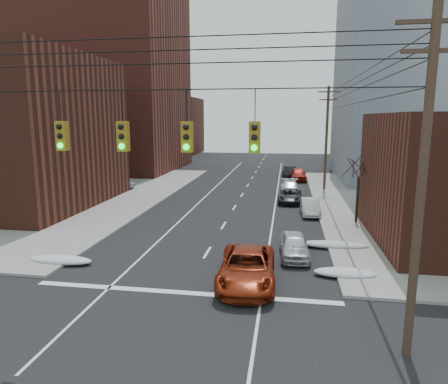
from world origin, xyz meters
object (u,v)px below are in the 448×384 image
(parked_car_f, at_px, (289,171))
(lot_car_b, at_px, (110,182))
(parked_car_a, at_px, (294,245))
(parked_car_c, at_px, (290,196))
(parked_car_e, at_px, (298,174))
(lot_car_c, at_px, (60,194))
(lot_car_a, at_px, (78,194))
(lot_car_d, at_px, (77,183))
(parked_car_b, at_px, (310,207))
(red_pickup, at_px, (247,267))
(parked_car_d, at_px, (290,189))

(parked_car_f, xyz_separation_m, lot_car_b, (-19.26, -13.71, 0.23))
(parked_car_a, xyz_separation_m, parked_car_c, (-0.19, 14.87, -0.06))
(parked_car_a, height_order, parked_car_c, parked_car_a)
(parked_car_e, bearing_deg, lot_car_c, -144.57)
(parked_car_c, height_order, lot_car_a, lot_car_a)
(parked_car_a, height_order, parked_car_e, parked_car_e)
(parked_car_c, bearing_deg, lot_car_c, -168.36)
(parked_car_f, bearing_deg, lot_car_b, -136.91)
(lot_car_d, bearing_deg, parked_car_a, -108.58)
(parked_car_b, relative_size, lot_car_d, 0.91)
(red_pickup, relative_size, parked_car_c, 1.27)
(red_pickup, height_order, parked_car_b, red_pickup)
(lot_car_a, bearing_deg, parked_car_d, -62.23)
(parked_car_e, height_order, lot_car_d, lot_car_d)
(red_pickup, distance_m, lot_car_c, 24.38)
(parked_car_a, bearing_deg, lot_car_a, 146.28)
(lot_car_b, bearing_deg, parked_car_d, -114.06)
(parked_car_b, bearing_deg, parked_car_a, -99.77)
(parked_car_c, bearing_deg, parked_car_b, -68.29)
(lot_car_a, bearing_deg, red_pickup, -123.58)
(lot_car_c, bearing_deg, parked_car_d, -75.78)
(red_pickup, distance_m, lot_car_b, 28.20)
(red_pickup, relative_size, parked_car_d, 1.11)
(lot_car_d, bearing_deg, parked_car_b, -87.22)
(parked_car_b, relative_size, parked_car_c, 0.89)
(parked_car_d, bearing_deg, lot_car_a, -161.22)
(parked_car_f, relative_size, lot_car_d, 0.94)
(parked_car_f, height_order, lot_car_c, lot_car_c)
(red_pickup, xyz_separation_m, parked_car_a, (2.27, 4.07, -0.11))
(parked_car_b, height_order, lot_car_c, lot_car_c)
(parked_car_d, relative_size, lot_car_d, 1.16)
(parked_car_b, distance_m, parked_car_d, 8.03)
(lot_car_b, bearing_deg, lot_car_a, 156.48)
(lot_car_a, bearing_deg, parked_car_f, -34.47)
(parked_car_c, bearing_deg, red_pickup, -93.97)
(parked_car_d, height_order, parked_car_e, parked_car_e)
(parked_car_b, bearing_deg, parked_car_e, 89.60)
(red_pickup, relative_size, lot_car_b, 1.04)
(parked_car_a, height_order, lot_car_d, lot_car_d)
(parked_car_b, xyz_separation_m, parked_car_c, (-1.60, 4.54, -0.03))
(lot_car_c, bearing_deg, lot_car_a, -88.09)
(lot_car_a, relative_size, lot_car_b, 0.80)
(parked_car_a, height_order, parked_car_b, parked_car_a)
(lot_car_d, bearing_deg, parked_car_d, -68.69)
(lot_car_b, distance_m, lot_car_c, 7.06)
(parked_car_a, height_order, lot_car_a, lot_car_a)
(parked_car_d, relative_size, lot_car_c, 1.12)
(parked_car_d, bearing_deg, parked_car_c, -90.16)
(parked_car_f, bearing_deg, red_pickup, -85.66)
(parked_car_e, height_order, lot_car_b, lot_car_b)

